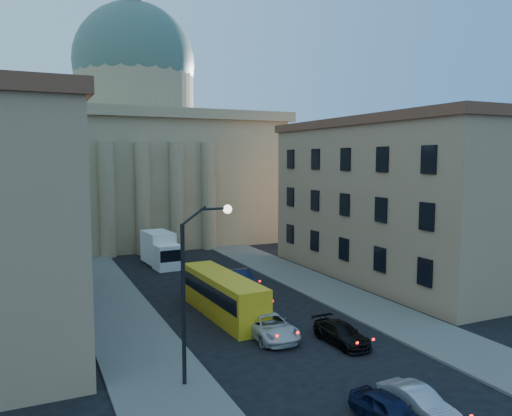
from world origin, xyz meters
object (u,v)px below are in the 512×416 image
(street_lamp, at_px, (194,279))
(city_bus, at_px, (223,294))
(car_right_near, at_px, (418,402))
(box_truck, at_px, (161,250))
(car_left_near, at_px, (389,411))

(street_lamp, relative_size, city_bus, 0.85)
(car_right_near, height_order, box_truck, box_truck)
(car_right_near, distance_m, box_truck, 34.68)
(street_lamp, bearing_deg, car_right_near, -41.78)
(box_truck, bearing_deg, street_lamp, -105.36)
(car_right_near, bearing_deg, car_left_near, 177.82)
(box_truck, bearing_deg, car_left_near, -93.11)
(box_truck, bearing_deg, car_right_near, -90.46)
(car_right_near, xyz_separation_m, box_truck, (-2.58, 34.57, 1.00))
(street_lamp, height_order, city_bus, street_lamp)
(city_bus, bearing_deg, car_right_near, -83.51)
(car_left_near, bearing_deg, street_lamp, 125.79)
(street_lamp, xyz_separation_m, box_truck, (5.19, 27.62, -3.65))
(car_left_near, bearing_deg, car_right_near, -3.51)
(car_right_near, relative_size, city_bus, 0.37)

